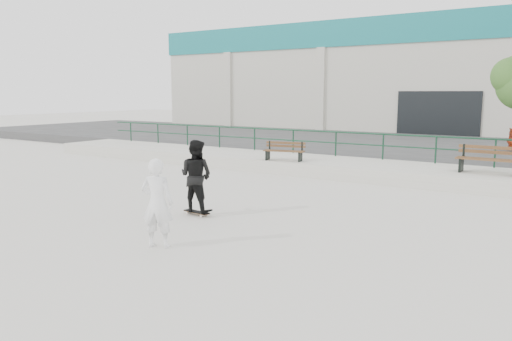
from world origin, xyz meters
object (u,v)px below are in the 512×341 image
Objects in this scene: bench_left at (284,151)px; skateboard at (197,212)px; standing_skater at (196,176)px; seated_skater at (157,203)px; bench_right at (489,160)px.

skateboard is (1.43, -7.05, -0.79)m from bench_left.
seated_skater is at bearing 107.26° from standing_skater.
standing_skater is at bearing -88.40° from seated_skater.
bench_left is 7.24m from skateboard.
bench_right is at bearing 61.04° from skateboard.
standing_skater reaches higher than bench_right.
bench_left is 7.19m from standing_skater.
standing_skater is at bearing -90.52° from bench_left.
standing_skater reaches higher than bench_left.
skateboard is (-5.69, -7.91, -0.88)m from bench_right.
bench_left is 0.90× the size of seated_skater.
bench_right is 11.39m from seated_skater.
standing_skater reaches higher than seated_skater.
seated_skater is (1.06, -2.50, 0.84)m from skateboard.
bench_left is at bearing -84.29° from standing_skater.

